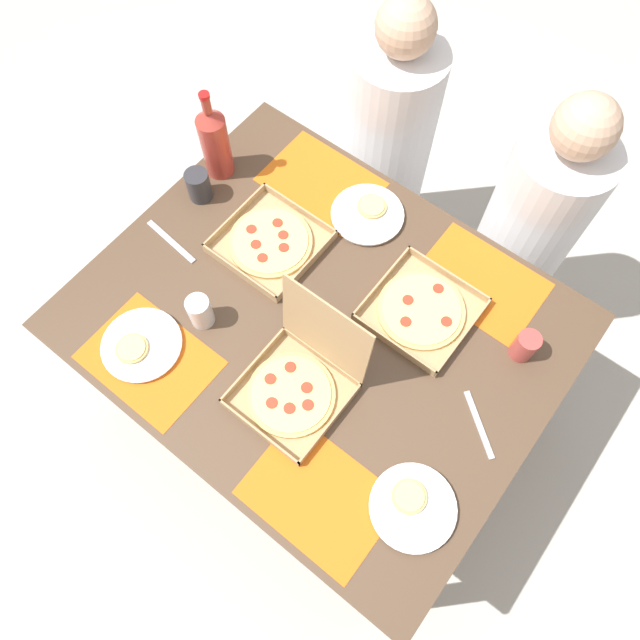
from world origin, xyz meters
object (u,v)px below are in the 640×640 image
object	(u,v)px
pizza_box_edge_far	(298,381)
pizza_box_corner_right	(421,310)
cup_red	(199,185)
cup_clear_right	(200,311)
plate_near_right	(412,506)
cup_spare	(525,346)
pizza_box_corner_left	(271,242)
plate_near_left	(141,346)
diner_right_seat	(525,234)
diner_left_seat	(387,150)
plate_far_left	(368,214)
soda_bottle	(215,141)

from	to	relation	value
pizza_box_edge_far	pizza_box_corner_right	world-z (taller)	pizza_box_edge_far
pizza_box_corner_right	cup_red	bearing A→B (deg)	-173.60
pizza_box_corner_right	cup_clear_right	size ratio (longest dim) A/B	2.69
plate_near_right	cup_spare	world-z (taller)	cup_spare
pizza_box_corner_left	plate_near_left	distance (m)	0.49
pizza_box_corner_left	pizza_box_corner_right	xyz separation A→B (m)	(0.49, 0.09, -0.00)
cup_red	diner_right_seat	size ratio (longest dim) A/B	0.09
diner_left_seat	diner_right_seat	xyz separation A→B (m)	(0.60, -0.00, -0.01)
plate_far_left	cup_spare	size ratio (longest dim) A/B	2.35
pizza_box_corner_left	pizza_box_edge_far	bearing A→B (deg)	-40.51
cup_red	cup_spare	size ratio (longest dim) A/B	1.06
plate_near_right	diner_right_seat	size ratio (longest dim) A/B	0.19
soda_bottle	plate_far_left	bearing A→B (deg)	16.89
plate_near_left	cup_spare	distance (m)	1.07
plate_near_right	cup_red	bearing A→B (deg)	160.47
pizza_box_corner_right	plate_near_left	distance (m)	0.80
diner_left_seat	pizza_box_edge_far	bearing A→B (deg)	-69.13
cup_spare	cup_clear_right	world-z (taller)	cup_clear_right
plate_near_right	cup_clear_right	size ratio (longest dim) A/B	2.06
plate_near_left	soda_bottle	xyz separation A→B (m)	(-0.24, 0.61, 0.12)
cup_spare	diner_left_seat	size ratio (longest dim) A/B	0.08
soda_bottle	diner_right_seat	bearing A→B (deg)	32.68
soda_bottle	cup_spare	bearing A→B (deg)	1.97
cup_red	cup_clear_right	size ratio (longest dim) A/B	0.96
pizza_box_corner_right	diner_left_seat	world-z (taller)	diner_left_seat
pizza_box_corner_right	plate_far_left	bearing A→B (deg)	151.06
pizza_box_corner_right	soda_bottle	size ratio (longest dim) A/B	0.90
cup_red	cup_clear_right	distance (m)	0.44
cup_spare	soda_bottle	bearing A→B (deg)	-178.03
pizza_box_corner_left	cup_red	world-z (taller)	cup_red
cup_spare	cup_clear_right	bearing A→B (deg)	-148.49
soda_bottle	cup_red	size ratio (longest dim) A/B	3.12
plate_near_right	cup_red	distance (m)	1.14
plate_far_left	cup_spare	xyz separation A→B (m)	(0.61, -0.11, 0.04)
plate_far_left	diner_left_seat	bearing A→B (deg)	114.85
pizza_box_edge_far	pizza_box_corner_right	bearing A→B (deg)	71.11
soda_bottle	diner_left_seat	bearing A→B (deg)	63.14
pizza_box_edge_far	plate_near_left	world-z (taller)	pizza_box_edge_far
cup_spare	plate_far_left	bearing A→B (deg)	169.80
pizza_box_corner_left	plate_near_right	world-z (taller)	pizza_box_corner_left
plate_near_left	pizza_box_corner_left	bearing A→B (deg)	81.97
pizza_box_edge_far	diner_right_seat	bearing A→B (deg)	77.43
pizza_box_corner_left	pizza_box_corner_right	bearing A→B (deg)	10.47
plate_near_right	plate_far_left	size ratio (longest dim) A/B	0.97
pizza_box_corner_right	plate_far_left	world-z (taller)	pizza_box_corner_right
plate_near_left	cup_spare	size ratio (longest dim) A/B	2.34
plate_near_right	diner_left_seat	distance (m)	1.36
pizza_box_edge_far	cup_red	size ratio (longest dim) A/B	2.99
cup_spare	pizza_box_edge_far	bearing A→B (deg)	-132.75
pizza_box_corner_right	cup_clear_right	distance (m)	0.63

